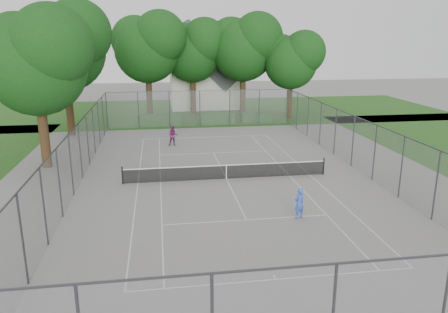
{
  "coord_description": "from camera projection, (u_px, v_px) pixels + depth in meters",
  "views": [
    {
      "loc": [
        -4.05,
        -25.8,
        8.73
      ],
      "look_at": [
        0.0,
        1.0,
        1.2
      ],
      "focal_mm": 35.0,
      "sensor_mm": 36.0,
      "label": 1
    }
  ],
  "objects": [
    {
      "name": "woman_player",
      "position": [
        173.0,
        136.0,
        35.62
      ],
      "size": [
        0.84,
        0.67,
        1.67
      ],
      "primitive_type": "imported",
      "rotation": [
        0.0,
        0.0,
        -0.05
      ],
      "color": "#73265B",
      "rests_on": "ground"
    },
    {
      "name": "perimeter_fence",
      "position": [
        226.0,
        151.0,
        27.01
      ],
      "size": [
        18.08,
        34.08,
        3.52
      ],
      "color": "#38383D",
      "rests_on": "ground"
    },
    {
      "name": "grass_far",
      "position": [
        193.0,
        111.0,
        52.27
      ],
      "size": [
        60.0,
        20.0,
        0.0
      ],
      "primitive_type": "cube",
      "color": "#204B15",
      "rests_on": "ground"
    },
    {
      "name": "tree_side_back",
      "position": [
        64.0,
        43.0,
        37.53
      ],
      "size": [
        8.2,
        7.49,
        11.79
      ],
      "color": "#322112",
      "rests_on": "ground"
    },
    {
      "name": "tree_far_right",
      "position": [
        292.0,
        58.0,
        46.29
      ],
      "size": [
        6.49,
        5.93,
        9.33
      ],
      "color": "#322112",
      "rests_on": "ground"
    },
    {
      "name": "tree_far_midright",
      "position": [
        244.0,
        45.0,
        47.62
      ],
      "size": [
        7.83,
        7.15,
        11.26
      ],
      "color": "#322112",
      "rests_on": "ground"
    },
    {
      "name": "tree_far_midleft",
      "position": [
        193.0,
        48.0,
        48.53
      ],
      "size": [
        7.44,
        6.8,
        10.7
      ],
      "color": "#322112",
      "rests_on": "ground"
    },
    {
      "name": "hedge_mid",
      "position": [
        216.0,
        118.0,
        44.75
      ],
      "size": [
        3.79,
        1.08,
        1.19
      ],
      "primitive_type": "cube",
      "color": "#1C4917",
      "rests_on": "ground"
    },
    {
      "name": "tennis_net",
      "position": [
        226.0,
        171.0,
        27.36
      ],
      "size": [
        12.87,
        0.1,
        1.1
      ],
      "color": "black",
      "rests_on": "ground"
    },
    {
      "name": "hedge_left",
      "position": [
        159.0,
        120.0,
        43.91
      ],
      "size": [
        4.31,
        1.29,
        1.08
      ],
      "primitive_type": "cube",
      "color": "#1C4917",
      "rests_on": "ground"
    },
    {
      "name": "ground",
      "position": [
        226.0,
        179.0,
        27.5
      ],
      "size": [
        120.0,
        120.0,
        0.0
      ],
      "primitive_type": "plane",
      "color": "slate",
      "rests_on": "ground"
    },
    {
      "name": "tree_side_front",
      "position": [
        37.0,
        57.0,
        27.99
      ],
      "size": [
        7.48,
        6.83,
        10.76
      ],
      "color": "#322112",
      "rests_on": "ground"
    },
    {
      "name": "court_markings",
      "position": [
        226.0,
        179.0,
        27.49
      ],
      "size": [
        11.03,
        23.83,
        0.01
      ],
      "color": "silver",
      "rests_on": "ground"
    },
    {
      "name": "girl_player",
      "position": [
        299.0,
        203.0,
        21.42
      ],
      "size": [
        0.67,
        0.57,
        1.56
      ],
      "primitive_type": "imported",
      "rotation": [
        0.0,
        0.0,
        3.54
      ],
      "color": "blue",
      "rests_on": "ground"
    },
    {
      "name": "hedge_right",
      "position": [
        256.0,
        117.0,
        45.81
      ],
      "size": [
        3.23,
        1.18,
        0.97
      ],
      "primitive_type": "cube",
      "color": "#1C4917",
      "rests_on": "ground"
    },
    {
      "name": "house",
      "position": [
        205.0,
        73.0,
        54.25
      ],
      "size": [
        8.47,
        6.56,
        10.54
      ],
      "color": "silver",
      "rests_on": "ground"
    },
    {
      "name": "tree_far_left",
      "position": [
        148.0,
        45.0,
        45.74
      ],
      "size": [
        7.89,
        7.21,
        11.35
      ],
      "color": "#322112",
      "rests_on": "ground"
    }
  ]
}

